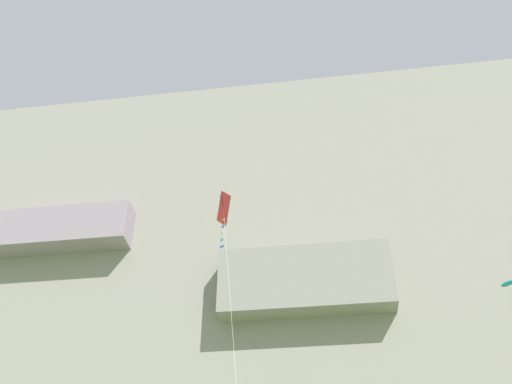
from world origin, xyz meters
TOP-DOWN VIEW (x-y plane):
  - cliff_face at (0.00, 67.37)m, footprint 180.00×26.92m
  - kite_diamond_low_left at (-3.24, 30.29)m, footprint 3.23×5.64m

SIDE VIEW (x-z plane):
  - kite_diamond_low_left at x=-3.24m, z-range 9.48..31.75m
  - cliff_face at x=0.00m, z-range -0.02..59.18m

